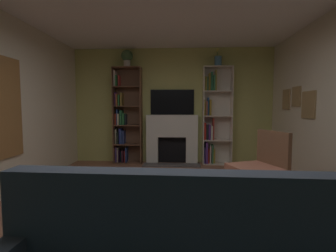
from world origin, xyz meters
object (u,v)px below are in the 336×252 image
bookshelf_left (125,119)px  fireplace (172,137)px  bookshelf_right (213,118)px  vase_with_flowers (218,61)px  potted_plant (127,57)px  armchair (261,165)px  tv (172,102)px

bookshelf_left → fireplace: bearing=-0.5°
bookshelf_right → vase_with_flowers: bearing=-24.4°
fireplace → potted_plant: size_ratio=3.28×
vase_with_flowers → armchair: vase_with_flowers is taller
fireplace → potted_plant: (-1.05, -0.03, 1.88)m
bookshelf_left → vase_with_flowers: 2.56m
tv → bookshelf_left: 1.20m
fireplace → armchair: 2.72m
bookshelf_left → potted_plant: potted_plant is taller
fireplace → bookshelf_right: bearing=0.7°
fireplace → tv: bearing=90.0°
bookshelf_right → potted_plant: 2.46m
tv → bookshelf_left: bookshelf_left is taller
potted_plant → armchair: 3.87m
tv → potted_plant: (-1.05, -0.12, 1.04)m
tv → armchair: tv is taller
bookshelf_left → vase_with_flowers: bearing=-0.9°
tv → bookshelf_right: size_ratio=0.46×
bookshelf_right → potted_plant: (-2.01, -0.04, 1.42)m
fireplace → bookshelf_right: bookshelf_right is taller
potted_plant → bookshelf_right: bearing=1.1°
tv → potted_plant: size_ratio=2.59×
bookshelf_left → bookshelf_right: same height
tv → potted_plant: potted_plant is taller
fireplace → potted_plant: bearing=-178.6°
fireplace → vase_with_flowers: (1.05, -0.03, 1.76)m
vase_with_flowers → armchair: bearing=-83.6°
potted_plant → vase_with_flowers: vase_with_flowers is taller
vase_with_flowers → fireplace: bearing=178.6°
potted_plant → tv: bearing=6.5°
bookshelf_right → potted_plant: bearing=-178.9°
potted_plant → bookshelf_left: bearing=155.0°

